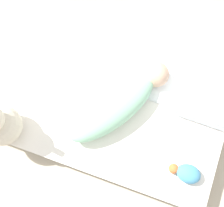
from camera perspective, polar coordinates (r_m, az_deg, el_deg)
The scene contains 6 objects.
ground_plane at distance 1.78m, azimuth 0.06°, elevation -0.65°, with size 12.00×12.00×0.00m, color #B2A893.
bed_mattress at distance 1.71m, azimuth 0.06°, elevation -0.10°, with size 1.21×0.78×0.14m.
burp_cloth at distance 1.67m, azimuth 8.29°, elevation 3.18°, with size 0.19×0.17×0.02m.
swaddled_baby at distance 1.57m, azimuth 1.07°, elevation 0.06°, with size 0.45×0.58×0.14m.
pillow at distance 1.69m, azimuth 18.59°, elevation 1.57°, with size 0.36×0.33×0.10m.
turtle_plush at distance 1.59m, azimuth 13.49°, elevation -12.29°, with size 0.16×0.09×0.07m.
Camera 1 is at (-0.14, 0.40, 1.72)m, focal length 50.00 mm.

